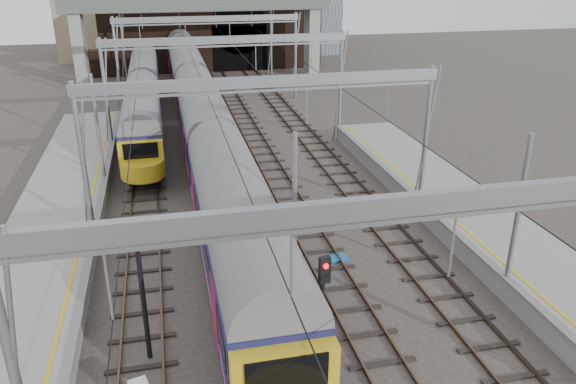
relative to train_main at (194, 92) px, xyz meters
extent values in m
plane|color=#38332D|center=(2.00, -29.02, -2.60)|extent=(160.00, 160.00, 0.00)
cube|color=gray|center=(-8.20, -26.52, -2.05)|extent=(4.20, 55.00, 1.10)
cube|color=slate|center=(-6.15, -26.52, -1.55)|extent=(0.35, 55.00, 0.12)
cube|color=gold|center=(-6.65, -26.52, -1.49)|extent=(0.12, 55.00, 0.01)
cube|color=gray|center=(12.20, -30.52, -2.05)|extent=(4.20, 47.00, 1.10)
cube|color=slate|center=(10.15, -30.52, -1.55)|extent=(0.35, 47.00, 0.12)
cube|color=gold|center=(10.65, -30.52, -1.49)|extent=(0.12, 47.00, 0.01)
cube|color=#4C3828|center=(-4.72, -14.02, -2.51)|extent=(0.08, 80.00, 0.16)
cube|color=#4C3828|center=(-3.28, -14.02, -2.51)|extent=(0.08, 80.00, 0.16)
cube|color=black|center=(-4.00, -14.02, -2.59)|extent=(2.40, 80.00, 0.14)
cube|color=#4C3828|center=(-0.72, -14.02, -2.51)|extent=(0.08, 80.00, 0.16)
cube|color=#4C3828|center=(0.72, -14.02, -2.51)|extent=(0.08, 80.00, 0.16)
cube|color=black|center=(0.00, -14.02, -2.59)|extent=(2.40, 80.00, 0.14)
cube|color=#4C3828|center=(3.28, -14.02, -2.51)|extent=(0.08, 80.00, 0.16)
cube|color=#4C3828|center=(4.72, -14.02, -2.51)|extent=(0.08, 80.00, 0.16)
cube|color=black|center=(4.00, -14.02, -2.59)|extent=(2.40, 80.00, 0.14)
cube|color=#4C3828|center=(7.28, -14.02, -2.51)|extent=(0.08, 80.00, 0.16)
cube|color=#4C3828|center=(8.72, -14.02, -2.51)|extent=(0.08, 80.00, 0.16)
cube|color=black|center=(8.00, -14.02, -2.59)|extent=(2.40, 80.00, 0.14)
cube|color=gray|center=(2.00, -35.02, 5.00)|extent=(16.80, 0.28, 0.50)
cylinder|color=gray|center=(-6.20, -21.02, 1.40)|extent=(0.24, 0.24, 8.00)
cylinder|color=gray|center=(10.20, -21.02, 1.40)|extent=(0.24, 0.24, 8.00)
cube|color=gray|center=(2.00, -21.02, 5.00)|extent=(16.80, 0.28, 0.50)
cylinder|color=gray|center=(-6.20, -7.02, 1.40)|extent=(0.24, 0.24, 8.00)
cylinder|color=gray|center=(10.20, -7.02, 1.40)|extent=(0.24, 0.24, 8.00)
cube|color=gray|center=(2.00, -7.02, 5.00)|extent=(16.80, 0.28, 0.50)
cylinder|color=gray|center=(-6.20, 6.98, 1.40)|extent=(0.24, 0.24, 8.00)
cylinder|color=gray|center=(10.20, 6.98, 1.40)|extent=(0.24, 0.24, 8.00)
cube|color=gray|center=(2.00, 6.98, 5.00)|extent=(16.80, 0.28, 0.50)
cylinder|color=gray|center=(-6.20, 18.98, 1.40)|extent=(0.24, 0.24, 8.00)
cylinder|color=gray|center=(10.20, 18.98, 1.40)|extent=(0.24, 0.24, 8.00)
cube|color=gray|center=(2.00, 18.98, 5.00)|extent=(16.80, 0.28, 0.50)
cube|color=black|center=(-4.00, -14.02, 2.90)|extent=(0.03, 80.00, 0.03)
cube|color=black|center=(0.00, -14.02, 2.90)|extent=(0.03, 80.00, 0.03)
cube|color=black|center=(4.00, -14.02, 2.90)|extent=(0.03, 80.00, 0.03)
cube|color=black|center=(8.00, -14.02, 2.90)|extent=(0.03, 80.00, 0.03)
cube|color=black|center=(4.00, 22.98, 1.90)|extent=(26.00, 2.00, 9.00)
cube|color=black|center=(7.00, 21.96, 0.00)|extent=(6.50, 0.10, 5.20)
cylinder|color=black|center=(7.00, 21.96, 2.60)|extent=(6.50, 0.10, 6.50)
cube|color=black|center=(-8.00, 21.98, -1.10)|extent=(6.00, 1.50, 3.00)
cube|color=gray|center=(-10.50, 16.98, 1.50)|extent=(1.20, 2.50, 8.20)
cube|color=gray|center=(14.50, 16.98, 1.50)|extent=(1.20, 2.50, 8.20)
cube|color=#59645B|center=(2.00, 16.98, 5.60)|extent=(28.00, 3.00, 1.40)
cube|color=black|center=(0.00, 0.08, -2.25)|extent=(2.32, 68.67, 0.70)
cube|color=#131A45|center=(0.00, 0.08, -0.29)|extent=(2.95, 68.67, 2.64)
cylinder|color=slate|center=(0.00, 0.08, 1.03)|extent=(2.89, 68.17, 2.89)
cube|color=black|center=(0.00, 0.08, 0.14)|extent=(2.97, 67.47, 0.79)
cube|color=#D54288|center=(0.00, 0.08, -1.02)|extent=(2.97, 67.67, 0.13)
cube|color=black|center=(0.00, -34.58, 0.24)|extent=(2.21, 0.08, 1.05)
cube|color=black|center=(-4.00, 0.80, -2.25)|extent=(2.03, 29.89, 0.70)
cube|color=#131A45|center=(-4.00, 0.80, -0.45)|extent=(2.58, 29.89, 2.30)
cylinder|color=slate|center=(-4.00, 0.80, 0.70)|extent=(2.53, 29.39, 2.53)
cube|color=black|center=(-4.00, 0.80, -0.08)|extent=(2.60, 28.69, 0.69)
cube|color=#D54288|center=(-4.00, 0.80, -1.10)|extent=(2.60, 28.89, 0.11)
cube|color=gold|center=(-4.00, -14.30, -0.55)|extent=(2.53, 0.60, 2.10)
cube|color=black|center=(-4.00, -14.47, 0.01)|extent=(1.94, 0.08, 0.92)
cylinder|color=black|center=(-3.72, -29.46, -0.04)|extent=(0.17, 0.17, 5.12)
cube|color=black|center=(-3.72, -29.64, 2.20)|extent=(0.39, 0.22, 0.96)
sphere|color=red|center=(-3.72, -29.76, 2.41)|extent=(0.19, 0.19, 0.19)
cylinder|color=black|center=(1.70, -31.90, -0.32)|extent=(0.15, 0.15, 4.58)
cube|color=black|center=(1.70, -32.08, 1.69)|extent=(0.36, 0.23, 0.86)
sphere|color=red|center=(1.70, -32.20, 1.88)|extent=(0.17, 0.17, 0.17)
cube|color=#175EAF|center=(4.67, -24.38, -2.55)|extent=(0.99, 0.79, 0.10)
cube|color=#175EAF|center=(0.33, -28.17, -2.56)|extent=(1.00, 0.87, 0.10)
cube|color=#175EAF|center=(8.32, -20.94, -2.55)|extent=(1.06, 0.87, 0.11)
camera|label=1|loc=(-2.53, -45.81, 10.22)|focal=35.00mm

